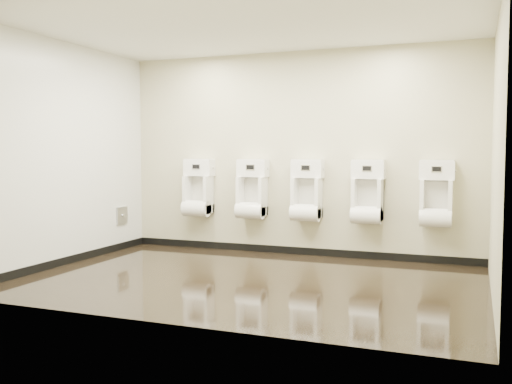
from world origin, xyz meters
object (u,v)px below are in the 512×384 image
urinal_2 (307,195)px  urinal_4 (436,199)px  urinal_0 (198,192)px  urinal_1 (252,194)px  access_panel (122,215)px  urinal_3 (367,197)px

urinal_2 → urinal_4: 1.68m
urinal_2 → urinal_4: size_ratio=1.00×
urinal_0 → urinal_1: same height
urinal_2 → urinal_4: bearing=0.0°
urinal_1 → access_panel: bearing=-167.9°
urinal_0 → urinal_1: bearing=0.0°
access_panel → urinal_2: 2.73m
urinal_0 → urinal_4: bearing=0.0°
urinal_3 → urinal_4: bearing=0.0°
urinal_3 → urinal_4: same height
urinal_3 → urinal_4: 0.86m
urinal_0 → urinal_4: 3.32m
urinal_0 → urinal_4: (3.32, 0.00, 0.00)m
access_panel → urinal_2: urinal_2 is taller
urinal_0 → urinal_4: size_ratio=1.00×
urinal_2 → urinal_4: (1.68, 0.00, 0.00)m
urinal_3 → urinal_0: bearing=180.0°
urinal_0 → access_panel: bearing=-158.7°
urinal_4 → urinal_2: bearing=180.0°
urinal_0 → urinal_2: (1.64, 0.00, 0.00)m
urinal_4 → urinal_0: bearing=180.0°
urinal_0 → urinal_3: same height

